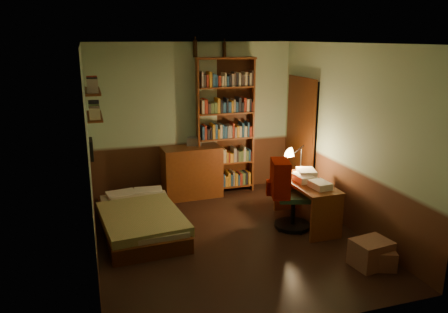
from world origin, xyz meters
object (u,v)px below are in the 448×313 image
object	(u,v)px
cardboard_box_b	(380,259)
bed	(140,212)
dresser	(192,172)
desk	(306,203)
mini_stereo	(194,141)
desk_lamp	(301,153)
cardboard_box_a	(371,253)
office_chair	(294,191)
bookshelf	(225,127)

from	to	relation	value
cardboard_box_b	bed	bearing A→B (deg)	143.59
dresser	desk	bearing A→B (deg)	-52.87
dresser	mini_stereo	bearing A→B (deg)	53.23
bed	dresser	xyz separation A→B (m)	(1.03, 1.14, 0.16)
bed	mini_stereo	distance (m)	1.81
desk_lamp	cardboard_box_a	bearing A→B (deg)	-88.87
desk_lamp	office_chair	world-z (taller)	desk_lamp
desk	desk_lamp	bearing A→B (deg)	72.52
cardboard_box_a	cardboard_box_b	xyz separation A→B (m)	(0.08, -0.07, -0.05)
dresser	cardboard_box_b	size ratio (longest dim) A/B	2.99
desk	desk_lamp	world-z (taller)	desk_lamp
dresser	desk	distance (m)	2.11
office_chair	cardboard_box_a	bearing A→B (deg)	-56.09
dresser	cardboard_box_b	distance (m)	3.46
desk_lamp	office_chair	bearing A→B (deg)	-123.21
dresser	cardboard_box_a	xyz separation A→B (m)	(1.50, -2.99, -0.27)
bookshelf	desk	size ratio (longest dim) A/B	1.93
dresser	office_chair	xyz separation A→B (m)	(1.09, -1.70, 0.12)
bed	dresser	bearing A→B (deg)	45.10
mini_stereo	desk	size ratio (longest dim) A/B	0.20
cardboard_box_a	bookshelf	bearing A→B (deg)	105.69
bookshelf	desk	bearing A→B (deg)	-60.54
mini_stereo	desk	distance (m)	2.24
desk_lamp	cardboard_box_a	xyz separation A→B (m)	(0.00, -1.88, -0.77)
desk	cardboard_box_a	xyz separation A→B (m)	(0.16, -1.35, -0.16)
bookshelf	bed	bearing A→B (deg)	-136.14
mini_stereo	office_chair	xyz separation A→B (m)	(1.00, -1.83, -0.38)
mini_stereo	office_chair	world-z (taller)	office_chair
office_chair	cardboard_box_a	distance (m)	1.41
bed	bookshelf	xyz separation A→B (m)	(1.66, 1.23, 0.90)
office_chair	cardboard_box_a	xyz separation A→B (m)	(0.41, -1.29, -0.39)
mini_stereo	office_chair	bearing A→B (deg)	-41.50
cardboard_box_b	office_chair	bearing A→B (deg)	109.86
bookshelf	mini_stereo	bearing A→B (deg)	-176.85
dresser	bookshelf	size ratio (longest dim) A/B	0.42
mini_stereo	cardboard_box_a	bearing A→B (deg)	-45.83
dresser	desk_lamp	size ratio (longest dim) A/B	1.75
bed	cardboard_box_a	world-z (taller)	bed
cardboard_box_b	mini_stereo	bearing A→B (deg)	115.07
dresser	cardboard_box_b	world-z (taller)	dresser
cardboard_box_a	cardboard_box_b	world-z (taller)	cardboard_box_a
cardboard_box_a	cardboard_box_b	size ratio (longest dim) A/B	1.32
dresser	mini_stereo	distance (m)	0.53
bed	desk_lamp	world-z (taller)	desk_lamp
office_chair	cardboard_box_b	distance (m)	1.51
desk	bookshelf	bearing A→B (deg)	111.73
cardboard_box_b	dresser	bearing A→B (deg)	117.25
office_chair	dresser	bearing A→B (deg)	138.80
bookshelf	desk	xyz separation A→B (m)	(0.70, -1.72, -0.85)
dresser	desk	xyz separation A→B (m)	(1.33, -1.63, -0.11)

